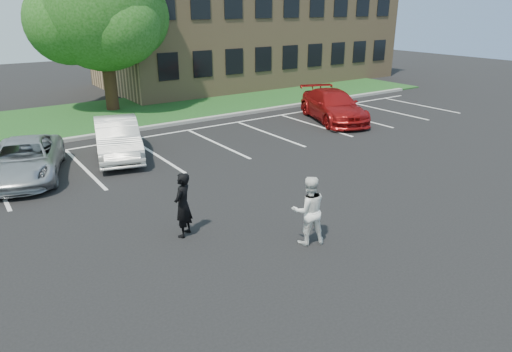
# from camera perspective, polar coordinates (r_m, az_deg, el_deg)

# --- Properties ---
(ground_plane) EXTENTS (90.00, 90.00, 0.00)m
(ground_plane) POSITION_cam_1_polar(r_m,az_deg,el_deg) (12.11, 2.72, -6.92)
(ground_plane) COLOR black
(ground_plane) RESTS_ON ground
(curb) EXTENTS (40.00, 0.30, 0.15)m
(curb) POSITION_cam_1_polar(r_m,az_deg,el_deg) (22.21, -16.49, 5.34)
(curb) COLOR gray
(curb) RESTS_ON ground
(grass_strip) EXTENTS (44.00, 8.00, 0.08)m
(grass_strip) POSITION_cam_1_polar(r_m,az_deg,el_deg) (25.95, -19.41, 7.05)
(grass_strip) COLOR #153C16
(grass_strip) RESTS_ON ground
(stall_lines) EXTENTS (34.00, 5.36, 0.01)m
(stall_lines) POSITION_cam_1_polar(r_m,az_deg,el_deg) (19.97, -9.79, 4.04)
(stall_lines) COLOR silver
(stall_lines) RESTS_ON ground
(office_building) EXTENTS (22.40, 10.40, 8.30)m
(office_building) POSITION_cam_1_polar(r_m,az_deg,el_deg) (36.81, -0.80, 18.33)
(office_building) COLOR #957955
(office_building) RESTS_ON ground
(tree) EXTENTS (7.80, 7.20, 8.80)m
(tree) POSITION_cam_1_polar(r_m,az_deg,el_deg) (26.87, -18.56, 19.06)
(tree) COLOR black
(tree) RESTS_ON ground
(man_black_suit) EXTENTS (0.74, 0.70, 1.71)m
(man_black_suit) POSITION_cam_1_polar(r_m,az_deg,el_deg) (11.68, -9.13, -3.59)
(man_black_suit) COLOR black
(man_black_suit) RESTS_ON ground
(man_white_shirt) EXTENTS (1.04, 0.94, 1.76)m
(man_white_shirt) POSITION_cam_1_polar(r_m,az_deg,el_deg) (11.25, 6.59, -4.28)
(man_white_shirt) COLOR white
(man_white_shirt) RESTS_ON ground
(car_silver_minivan) EXTENTS (3.48, 5.13, 1.31)m
(car_silver_minivan) POSITION_cam_1_polar(r_m,az_deg,el_deg) (17.43, -26.89, 1.85)
(car_silver_minivan) COLOR #AEB0B6
(car_silver_minivan) RESTS_ON ground
(car_white_sedan) EXTENTS (2.69, 4.80, 1.50)m
(car_white_sedan) POSITION_cam_1_polar(r_m,az_deg,el_deg) (18.56, -16.92, 4.55)
(car_white_sedan) COLOR silver
(car_white_sedan) RESTS_ON ground
(car_red_compact) EXTENTS (3.84, 5.67, 1.53)m
(car_red_compact) POSITION_cam_1_polar(r_m,az_deg,el_deg) (23.91, 9.63, 8.63)
(car_red_compact) COLOR maroon
(car_red_compact) RESTS_ON ground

